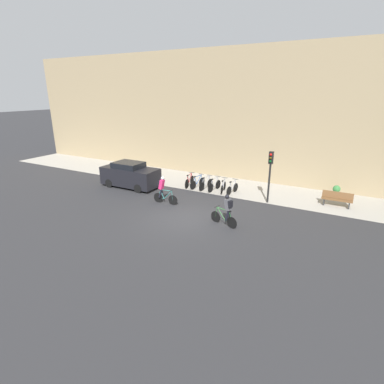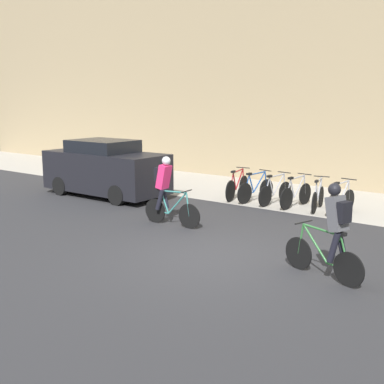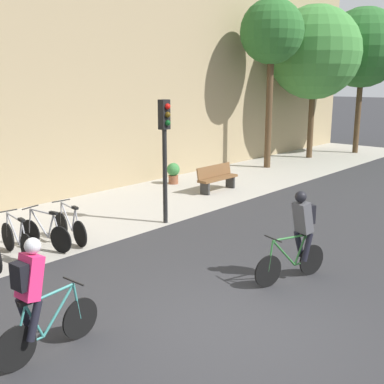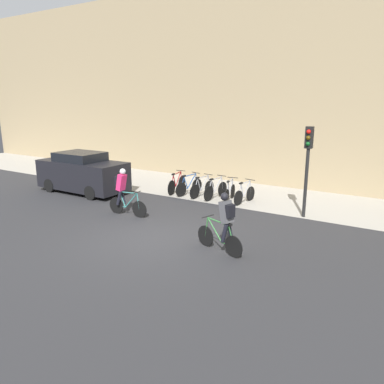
{
  "view_description": "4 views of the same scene",
  "coord_description": "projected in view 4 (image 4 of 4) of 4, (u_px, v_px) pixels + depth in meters",
  "views": [
    {
      "loc": [
        7.67,
        -13.27,
        6.71
      ],
      "look_at": [
        -0.34,
        1.49,
        1.05
      ],
      "focal_mm": 28.0,
      "sensor_mm": 36.0,
      "label": 1
    },
    {
      "loc": [
        5.26,
        -7.76,
        3.14
      ],
      "look_at": [
        -1.51,
        1.37,
        0.96
      ],
      "focal_mm": 45.0,
      "sensor_mm": 36.0,
      "label": 2
    },
    {
      "loc": [
        -5.46,
        -4.1,
        3.77
      ],
      "look_at": [
        1.23,
        1.85,
        1.67
      ],
      "focal_mm": 45.0,
      "sensor_mm": 36.0,
      "label": 3
    },
    {
      "loc": [
        6.79,
        -8.58,
        4.18
      ],
      "look_at": [
        0.16,
        2.14,
        1.06
      ],
      "focal_mm": 35.0,
      "sensor_mm": 36.0,
      "label": 4
    }
  ],
  "objects": [
    {
      "name": "ground",
      "position": [
        151.0,
        239.0,
        11.56
      ],
      "size": [
        200.0,
        200.0,
        0.0
      ],
      "primitive_type": "plane",
      "color": "#2B2B2D"
    },
    {
      "name": "kerb_strip",
      "position": [
        242.0,
        193.0,
        17.13
      ],
      "size": [
        44.0,
        4.5,
        0.01
      ],
      "primitive_type": "cube",
      "color": "#A39E93",
      "rests_on": "ground"
    },
    {
      "name": "building_facade",
      "position": [
        267.0,
        83.0,
        18.05
      ],
      "size": [
        44.0,
        0.6,
        9.87
      ],
      "primitive_type": "cube",
      "color": "#9E8966",
      "rests_on": "ground"
    },
    {
      "name": "cyclist_pink",
      "position": [
        123.0,
        190.0,
        13.75
      ],
      "size": [
        1.69,
        0.46,
        1.75
      ],
      "color": "black",
      "rests_on": "ground"
    },
    {
      "name": "cyclist_grey",
      "position": [
        224.0,
        221.0,
        10.23
      ],
      "size": [
        1.66,
        0.64,
        1.75
      ],
      "color": "black",
      "rests_on": "ground"
    },
    {
      "name": "parked_bike_0",
      "position": [
        177.0,
        184.0,
        17.17
      ],
      "size": [
        0.46,
        1.73,
        0.98
      ],
      "color": "black",
      "rests_on": "ground"
    },
    {
      "name": "parked_bike_1",
      "position": [
        189.0,
        186.0,
        16.82
      ],
      "size": [
        0.48,
        1.69,
        0.96
      ],
      "color": "black",
      "rests_on": "ground"
    },
    {
      "name": "parked_bike_2",
      "position": [
        202.0,
        188.0,
        16.48
      ],
      "size": [
        0.46,
        1.68,
        0.95
      ],
      "color": "black",
      "rests_on": "ground"
    },
    {
      "name": "parked_bike_3",
      "position": [
        216.0,
        190.0,
        16.13
      ],
      "size": [
        0.46,
        1.7,
        0.96
      ],
      "color": "black",
      "rests_on": "ground"
    },
    {
      "name": "parked_bike_4",
      "position": [
        230.0,
        192.0,
        15.79
      ],
      "size": [
        0.48,
        1.58,
        0.94
      ],
      "color": "black",
      "rests_on": "ground"
    },
    {
      "name": "parked_bike_5",
      "position": [
        245.0,
        194.0,
        15.44
      ],
      "size": [
        0.46,
        1.56,
        0.94
      ],
      "color": "black",
      "rests_on": "ground"
    },
    {
      "name": "traffic_light_pole",
      "position": [
        308.0,
        155.0,
        13.16
      ],
      "size": [
        0.26,
        0.3,
        3.27
      ],
      "color": "black",
      "rests_on": "ground"
    },
    {
      "name": "parked_car",
      "position": [
        83.0,
        173.0,
        17.2
      ],
      "size": [
        4.3,
        1.84,
        1.85
      ],
      "color": "black",
      "rests_on": "ground"
    }
  ]
}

